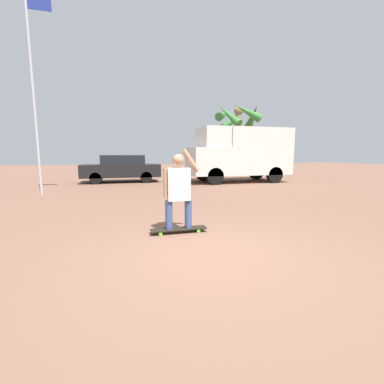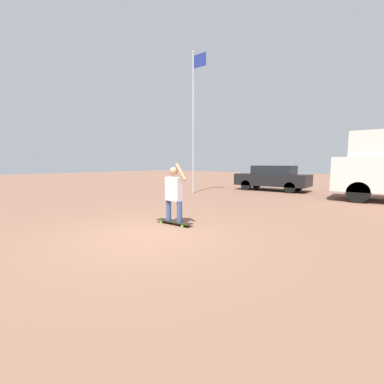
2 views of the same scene
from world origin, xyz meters
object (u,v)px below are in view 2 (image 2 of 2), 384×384
object	(u,v)px
flagpole	(194,115)
person_skateboarder	(174,191)
skateboard	(174,222)
parked_car_black	(272,178)

from	to	relation	value
flagpole	person_skateboarder	bearing A→B (deg)	-56.92
skateboard	parked_car_black	distance (m)	10.26
person_skateboarder	parked_car_black	size ratio (longest dim) A/B	0.37
skateboard	flagpole	world-z (taller)	flagpole
person_skateboarder	flagpole	world-z (taller)	flagpole
skateboard	flagpole	distance (m)	8.54
parked_car_black	person_skateboarder	bearing A→B (deg)	-83.86
parked_car_black	flagpole	distance (m)	6.04
skateboard	flagpole	xyz separation A→B (m)	(-4.06, 6.23, 4.19)
skateboard	parked_car_black	size ratio (longest dim) A/B	0.26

